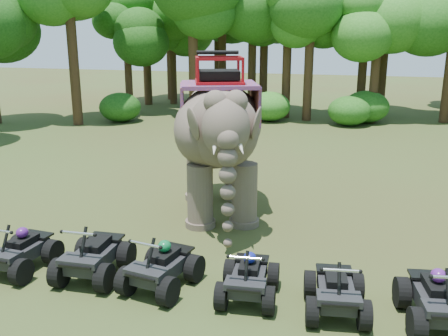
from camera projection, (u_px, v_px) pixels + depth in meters
The scene contains 23 objects.
ground at pixel (211, 253), 12.52m from camera, with size 110.00×110.00×0.00m, color #47381E.
elephant at pixel (219, 135), 14.82m from camera, with size 2.51×5.71×4.79m, color brown, non-canonical shape.
atv_0 at pixel (19, 245), 11.48m from camera, with size 1.22×1.67×1.24m, color black, non-canonical shape.
atv_1 at pixel (93, 249), 11.16m from camera, with size 1.31×1.80×1.33m, color black, non-canonical shape.
atv_2 at pixel (161, 260), 10.68m from camera, with size 1.26×1.73×1.28m, color black, non-canonical shape.
atv_3 at pixel (249, 272), 10.26m from camera, with size 1.17×1.61×1.19m, color black, non-canonical shape.
atv_4 at pixel (336, 284), 9.73m from camera, with size 1.19×1.64×1.21m, color black, non-canonical shape.
atv_5 at pixel (439, 293), 9.32m from camera, with size 1.29×1.77×1.31m, color black, non-canonical shape.
tree_0 at pixel (309, 51), 30.09m from camera, with size 5.88×5.88×8.40m, color #195114, non-canonical shape.
tree_1 at pixel (385, 38), 32.51m from camera, with size 6.93×6.93×9.90m, color #195114, non-canonical shape.
tree_28 at pixel (72, 46), 28.55m from camera, with size 6.40×6.40×9.14m, color #195114, non-canonical shape.
tree_29 at pixel (128, 64), 33.31m from camera, with size 4.58×4.58×6.54m, color #195114, non-canonical shape.
tree_30 at pixel (193, 39), 30.55m from camera, with size 6.85×6.85×9.79m, color #195114, non-canonical shape.
tree_31 at pixel (252, 48), 33.76m from camera, with size 6.01×6.01×8.59m, color #195114, non-canonical shape.
tree_32 at pixel (218, 41), 40.14m from camera, with size 6.50×6.50×9.29m, color #195114, non-canonical shape.
tree_34 at pixel (264, 46), 34.09m from camera, with size 6.13×6.13×8.76m, color #195114, non-canonical shape.
tree_35 at pixel (170, 42), 39.72m from camera, with size 6.32×6.32×9.02m, color #195114, non-canonical shape.
tree_36 at pixel (287, 52), 31.23m from camera, with size 5.80×5.80×8.29m, color #195114, non-canonical shape.
tree_39 at pixel (146, 37), 36.70m from camera, with size 6.98×6.98×9.98m, color #195114, non-canonical shape.
tree_41 at pixel (364, 53), 31.22m from camera, with size 5.70×5.70×8.14m, color #195114, non-canonical shape.
tree_42 at pixel (172, 51), 37.29m from camera, with size 5.53×5.53×7.91m, color #195114, non-canonical shape.
tree_43 at pixel (376, 60), 29.36m from camera, with size 5.24×5.24×7.49m, color #195114, non-canonical shape.
tree_44 at pixel (222, 34), 36.19m from camera, with size 7.31×7.31×10.44m, color #195114, non-canonical shape.
Camera 1 is at (3.45, -10.98, 5.38)m, focal length 40.00 mm.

